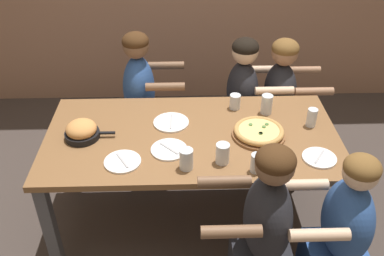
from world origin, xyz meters
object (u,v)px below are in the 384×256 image
drinking_glass_f (235,102)px  diner_near_right (338,247)px  diner_far_midleft (141,109)px  diner_near_midright (263,244)px  drinking_glass_b (256,164)px  drinking_glass_a (223,153)px  empty_plate_c (123,162)px  empty_plate_d (171,122)px  empty_plate_b (169,150)px  drinking_glass_d (267,104)px  diner_far_midright (241,110)px  pizza_board_main (259,132)px  empty_plate_a (319,158)px  skillet_bowl (82,131)px  drinking_glass_e (186,159)px  diner_far_right (278,110)px  drinking_glass_c (312,118)px

drinking_glass_f → diner_near_right: (0.46, -0.99, -0.32)m
diner_far_midleft → diner_near_midright: bearing=28.4°
drinking_glass_b → drinking_glass_a: bearing=154.8°
diner_far_midleft → empty_plate_c: bearing=-1.7°
empty_plate_c → empty_plate_d: bearing=55.3°
drinking_glass_f → empty_plate_d: bearing=-158.1°
empty_plate_b → diner_far_midleft: diner_far_midleft is taller
drinking_glass_d → diner_far_midright: 0.55m
empty_plate_d → drinking_glass_a: 0.51m
pizza_board_main → diner_far_midright: bearing=90.1°
empty_plate_a → drinking_glass_b: size_ratio=1.74×
empty_plate_a → empty_plate_c: 1.14m
pizza_board_main → empty_plate_a: size_ratio=1.68×
drinking_glass_b → diner_near_right: diner_near_right is taller
empty_plate_b → drinking_glass_d: size_ratio=1.63×
pizza_board_main → drinking_glass_f: bearing=108.4°
skillet_bowl → empty_plate_c: skillet_bowl is taller
empty_plate_a → diner_near_right: size_ratio=0.18×
diner_near_midright → skillet_bowl: bearing=57.0°
pizza_board_main → empty_plate_b: size_ratio=1.52×
empty_plate_a → drinking_glass_a: (-0.57, -0.01, 0.06)m
diner_near_right → empty_plate_c: bearing=70.4°
drinking_glass_d → diner_near_right: size_ratio=0.12×
drinking_glass_a → drinking_glass_e: drinking_glass_e is taller
empty_plate_b → diner_near_midright: 0.76m
empty_plate_c → diner_near_right: bearing=-19.6°
empty_plate_d → drinking_glass_a: size_ratio=1.86×
drinking_glass_e → diner_near_right: bearing=-23.9°
skillet_bowl → empty_plate_c: (0.27, -0.25, -0.04)m
empty_plate_c → empty_plate_d: size_ratio=0.92×
diner_far_midleft → drinking_glass_e: bearing=18.6°
pizza_board_main → drinking_glass_f: (-0.11, 0.33, 0.02)m
diner_far_right → diner_far_midright: size_ratio=0.99×
drinking_glass_a → diner_near_midright: bearing=-64.6°
drinking_glass_a → diner_far_midleft: diner_far_midleft is taller
pizza_board_main → drinking_glass_c: (0.35, 0.11, 0.03)m
pizza_board_main → drinking_glass_f: size_ratio=3.26×
empty_plate_a → empty_plate_b: same height
empty_plate_a → empty_plate_c: size_ratio=0.93×
diner_near_midright → drinking_glass_f: bearing=3.1°
diner_far_midright → drinking_glass_c: bearing=30.6°
pizza_board_main → empty_plate_d: (-0.55, 0.16, -0.02)m
skillet_bowl → diner_far_midright: (1.09, 0.69, -0.31)m
empty_plate_c → drinking_glass_f: bearing=38.8°
diner_far_right → diner_far_midright: (-0.29, 0.00, 0.00)m
diner_near_right → diner_far_right: bearing=2.6°
pizza_board_main → drinking_glass_b: (-0.07, -0.33, 0.02)m
drinking_glass_b → diner_far_midright: diner_far_midright is taller
drinking_glass_b → drinking_glass_c: size_ratio=0.93×
drinking_glass_c → pizza_board_main: bearing=-163.4°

